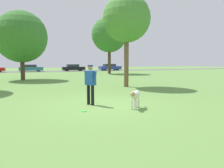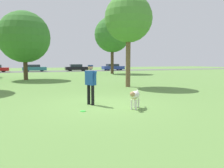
% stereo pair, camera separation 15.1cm
% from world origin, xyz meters
% --- Properties ---
extents(ground_plane, '(120.00, 120.00, 0.00)m').
position_xyz_m(ground_plane, '(0.00, 0.00, 0.00)').
color(ground_plane, '#608C42').
extents(far_road_strip, '(120.00, 6.00, 0.01)m').
position_xyz_m(far_road_strip, '(0.00, 33.37, 0.01)').
color(far_road_strip, '#5B5B59').
rests_on(far_road_strip, ground_plane).
extents(person, '(0.39, 0.70, 1.64)m').
position_xyz_m(person, '(-0.38, 0.11, 0.98)').
color(person, black).
rests_on(person, ground_plane).
extents(dog, '(0.80, 0.86, 0.70)m').
position_xyz_m(dog, '(0.95, -1.25, 0.50)').
color(dog, silver).
rests_on(dog, ground_plane).
extents(frisbee, '(0.21, 0.21, 0.02)m').
position_xyz_m(frisbee, '(-0.98, -0.96, 0.01)').
color(frisbee, '#33D838').
rests_on(frisbee, ground_plane).
extents(tree_mid_center, '(4.93, 4.93, 6.62)m').
position_xyz_m(tree_mid_center, '(-2.76, 14.57, 4.15)').
color(tree_mid_center, '#4C3826').
rests_on(tree_mid_center, ground_plane).
extents(tree_far_right, '(5.19, 5.19, 8.34)m').
position_xyz_m(tree_far_right, '(9.28, 21.70, 5.72)').
color(tree_far_right, '#4C3826').
rests_on(tree_far_right, ground_plane).
extents(tree_near_right, '(3.31, 3.31, 6.42)m').
position_xyz_m(tree_near_right, '(3.93, 5.44, 4.73)').
color(tree_near_right, brown).
rests_on(tree_near_right, ground_plane).
extents(parked_car_teal, '(4.14, 1.66, 1.27)m').
position_xyz_m(parked_car_teal, '(-1.18, 33.67, 0.63)').
color(parked_car_teal, teal).
rests_on(parked_car_teal, ground_plane).
extents(parked_car_black, '(4.40, 1.96, 1.29)m').
position_xyz_m(parked_car_black, '(6.56, 33.58, 0.63)').
color(parked_car_black, black).
rests_on(parked_car_black, ground_plane).
extents(parked_car_blue, '(4.59, 1.80, 1.33)m').
position_xyz_m(parked_car_blue, '(14.16, 33.35, 0.66)').
color(parked_car_blue, '#284293').
rests_on(parked_car_blue, ground_plane).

